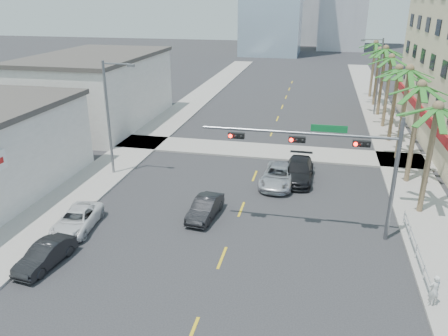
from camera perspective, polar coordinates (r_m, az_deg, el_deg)
name	(u,v)px	position (r m, az deg, el deg)	size (l,w,h in m)	color
ground	(203,304)	(21.33, -2.70, -17.37)	(260.00, 260.00, 0.00)	#262628
sidewalk_right	(405,169)	(39.11, 22.60, -0.11)	(4.00, 120.00, 0.15)	gray
sidewalk_left	(134,149)	(41.76, -11.64, 2.47)	(4.00, 120.00, 0.15)	gray
sidewalk_cross	(264,151)	(40.51, 5.29, 2.23)	(80.00, 4.00, 0.15)	gray
building_left_far	(97,91)	(51.05, -16.20, 9.62)	(11.00, 18.00, 7.20)	beige
traffic_signal_mast	(337,155)	(25.39, 14.58, 1.67)	(11.12, 0.54, 7.20)	slate
palm_tree_0	(438,108)	(29.57, 26.15, 7.02)	(4.80, 4.80, 7.80)	brown
palm_tree_1	(422,86)	(34.47, 24.41, 9.68)	(4.80, 4.80, 8.16)	brown
palm_tree_2	(410,70)	(39.45, 23.09, 11.67)	(4.80, 4.80, 8.52)	brown
palm_tree_3	(399,69)	(44.62, 21.86, 11.90)	(4.80, 4.80, 7.80)	brown
palm_tree_4	(392,58)	(49.67, 21.05, 13.25)	(4.80, 4.80, 8.16)	brown
palm_tree_5	(386,49)	(54.75, 20.38, 14.35)	(4.80, 4.80, 8.52)	brown
palm_tree_6	(380,50)	(59.96, 19.70, 14.27)	(4.80, 4.80, 7.80)	brown
palm_tree_7	(376,43)	(65.06, 19.23, 15.12)	(4.80, 4.80, 8.16)	brown
streetlight_left	(110,113)	(34.76, -14.63, 6.95)	(2.55, 0.25, 9.00)	slate
streetlight_right	(377,73)	(55.02, 19.38, 11.62)	(2.55, 0.25, 9.00)	slate
guardrail	(417,250)	(26.06, 23.84, -9.72)	(0.08, 8.08, 1.00)	silver
car_parked_mid	(45,255)	(25.37, -22.32, -10.48)	(1.32, 3.78, 1.25)	black
car_parked_far	(77,220)	(28.38, -18.67, -6.44)	(2.07, 4.48, 1.25)	white
car_lane_left	(205,208)	(28.30, -2.48, -5.23)	(1.38, 3.97, 1.31)	black
car_lane_center	(278,176)	(33.31, 7.13, -1.00)	(2.40, 5.20, 1.44)	silver
car_lane_right	(299,171)	(34.37, 9.72, -0.34)	(2.17, 5.34, 1.55)	black
pedestrian	(434,290)	(22.67, 25.73, -14.21)	(0.58, 0.38, 1.58)	silver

